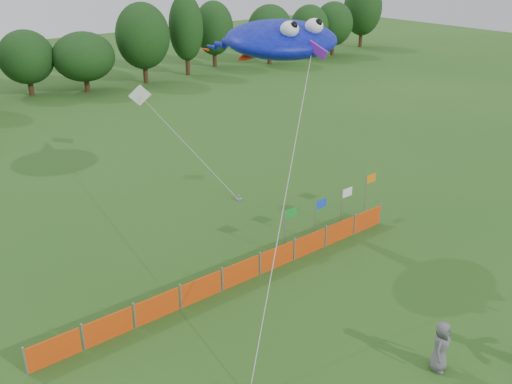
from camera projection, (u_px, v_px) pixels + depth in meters
barrier_fence at (241, 272)px, 23.95m from camera, size 17.90×0.06×1.00m
flag_row at (331, 206)px, 27.77m from camera, size 6.73×0.51×2.22m
spectator_e at (441, 346)px, 18.90m from camera, size 1.05×0.86×1.85m
stingray_kite at (277, 38)px, 24.24m from camera, size 10.65×14.75×10.48m
small_kite_white at (161, 117)px, 34.31m from camera, size 2.29×8.43×5.35m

